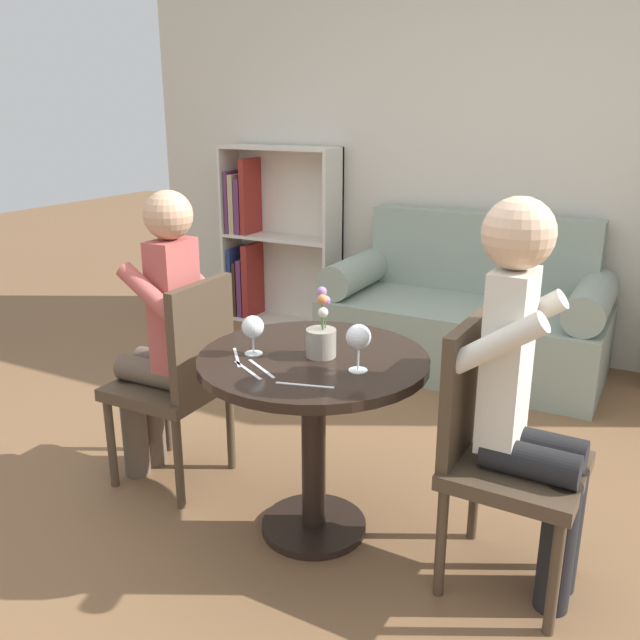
{
  "coord_description": "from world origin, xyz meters",
  "views": [
    {
      "loc": [
        1.08,
        -1.96,
        1.55
      ],
      "look_at": [
        0.0,
        0.05,
        0.83
      ],
      "focal_mm": 38.0,
      "sensor_mm": 36.0,
      "label": 1
    }
  ],
  "objects_px": {
    "couch": "(465,318)",
    "wine_glass_left": "(253,328)",
    "person_right": "(528,390)",
    "chair_right": "(496,446)",
    "bookshelf_left": "(270,239)",
    "person_left": "(162,335)",
    "wine_glass_right": "(359,338)",
    "flower_vase": "(321,337)",
    "chair_left": "(182,374)"
  },
  "relations": [
    {
      "from": "chair_left",
      "to": "wine_glass_right",
      "type": "height_order",
      "value": "chair_left"
    },
    {
      "from": "couch",
      "to": "bookshelf_left",
      "type": "bearing_deg",
      "value": 170.12
    },
    {
      "from": "chair_right",
      "to": "flower_vase",
      "type": "relative_size",
      "value": 3.66
    },
    {
      "from": "wine_glass_right",
      "to": "flower_vase",
      "type": "bearing_deg",
      "value": 158.98
    },
    {
      "from": "couch",
      "to": "person_left",
      "type": "bearing_deg",
      "value": -111.43
    },
    {
      "from": "bookshelf_left",
      "to": "wine_glass_left",
      "type": "relative_size",
      "value": 9.01
    },
    {
      "from": "chair_left",
      "to": "person_right",
      "type": "relative_size",
      "value": 0.69
    },
    {
      "from": "person_left",
      "to": "wine_glass_left",
      "type": "xyz_separation_m",
      "value": [
        0.54,
        -0.13,
        0.15
      ]
    },
    {
      "from": "couch",
      "to": "chair_left",
      "type": "height_order",
      "value": "couch"
    },
    {
      "from": "bookshelf_left",
      "to": "wine_glass_right",
      "type": "relative_size",
      "value": 7.9
    },
    {
      "from": "chair_left",
      "to": "person_left",
      "type": "relative_size",
      "value": 0.72
    },
    {
      "from": "wine_glass_left",
      "to": "wine_glass_right",
      "type": "bearing_deg",
      "value": 4.24
    },
    {
      "from": "wine_glass_left",
      "to": "wine_glass_right",
      "type": "xyz_separation_m",
      "value": [
        0.4,
        0.03,
        0.02
      ]
    },
    {
      "from": "person_left",
      "to": "person_right",
      "type": "relative_size",
      "value": 0.96
    },
    {
      "from": "person_left",
      "to": "chair_right",
      "type": "bearing_deg",
      "value": 89.56
    },
    {
      "from": "couch",
      "to": "wine_glass_left",
      "type": "distance_m",
      "value": 2.09
    },
    {
      "from": "wine_glass_left",
      "to": "chair_right",
      "type": "bearing_deg",
      "value": 8.94
    },
    {
      "from": "bookshelf_left",
      "to": "chair_right",
      "type": "relative_size",
      "value": 1.43
    },
    {
      "from": "person_right",
      "to": "flower_vase",
      "type": "relative_size",
      "value": 5.3
    },
    {
      "from": "chair_left",
      "to": "flower_vase",
      "type": "distance_m",
      "value": 0.73
    },
    {
      "from": "person_right",
      "to": "wine_glass_right",
      "type": "distance_m",
      "value": 0.56
    },
    {
      "from": "couch",
      "to": "person_left",
      "type": "distance_m",
      "value": 2.05
    },
    {
      "from": "flower_vase",
      "to": "bookshelf_left",
      "type": "bearing_deg",
      "value": 126.07
    },
    {
      "from": "person_right",
      "to": "wine_glass_left",
      "type": "distance_m",
      "value": 0.94
    },
    {
      "from": "person_right",
      "to": "wine_glass_right",
      "type": "xyz_separation_m",
      "value": [
        -0.53,
        -0.1,
        0.11
      ]
    },
    {
      "from": "chair_right",
      "to": "person_right",
      "type": "relative_size",
      "value": 0.69
    },
    {
      "from": "chair_right",
      "to": "flower_vase",
      "type": "bearing_deg",
      "value": 94.99
    },
    {
      "from": "wine_glass_right",
      "to": "couch",
      "type": "bearing_deg",
      "value": 95.7
    },
    {
      "from": "bookshelf_left",
      "to": "wine_glass_right",
      "type": "xyz_separation_m",
      "value": [
        1.77,
        -2.26,
        0.21
      ]
    },
    {
      "from": "flower_vase",
      "to": "person_right",
      "type": "bearing_deg",
      "value": 2.68
    },
    {
      "from": "person_left",
      "to": "flower_vase",
      "type": "xyz_separation_m",
      "value": [
        0.76,
        -0.04,
        0.13
      ]
    },
    {
      "from": "couch",
      "to": "chair_right",
      "type": "distance_m",
      "value": 2.0
    },
    {
      "from": "chair_right",
      "to": "person_left",
      "type": "bearing_deg",
      "value": 91.65
    },
    {
      "from": "chair_right",
      "to": "wine_glass_left",
      "type": "distance_m",
      "value": 0.91
    },
    {
      "from": "couch",
      "to": "person_left",
      "type": "height_order",
      "value": "person_left"
    },
    {
      "from": "couch",
      "to": "person_right",
      "type": "distance_m",
      "value": 2.06
    },
    {
      "from": "chair_right",
      "to": "wine_glass_left",
      "type": "bearing_deg",
      "value": 100.54
    },
    {
      "from": "person_right",
      "to": "chair_left",
      "type": "bearing_deg",
      "value": 91.44
    },
    {
      "from": "chair_left",
      "to": "chair_right",
      "type": "relative_size",
      "value": 1.0
    },
    {
      "from": "bookshelf_left",
      "to": "chair_right",
      "type": "bearing_deg",
      "value": -44.13
    },
    {
      "from": "chair_left",
      "to": "person_right",
      "type": "height_order",
      "value": "person_right"
    },
    {
      "from": "person_left",
      "to": "wine_glass_left",
      "type": "bearing_deg",
      "value": 75.81
    },
    {
      "from": "couch",
      "to": "wine_glass_left",
      "type": "relative_size",
      "value": 11.52
    },
    {
      "from": "person_right",
      "to": "wine_glass_left",
      "type": "relative_size",
      "value": 9.16
    },
    {
      "from": "person_right",
      "to": "wine_glass_right",
      "type": "relative_size",
      "value": 8.03
    },
    {
      "from": "couch",
      "to": "bookshelf_left",
      "type": "relative_size",
      "value": 1.28
    },
    {
      "from": "person_right",
      "to": "flower_vase",
      "type": "xyz_separation_m",
      "value": [
        -0.71,
        -0.03,
        0.07
      ]
    },
    {
      "from": "person_right",
      "to": "bookshelf_left",
      "type": "bearing_deg",
      "value": 48.47
    },
    {
      "from": "couch",
      "to": "wine_glass_right",
      "type": "bearing_deg",
      "value": -84.3
    },
    {
      "from": "chair_right",
      "to": "bookshelf_left",
      "type": "bearing_deg",
      "value": 47.47
    }
  ]
}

